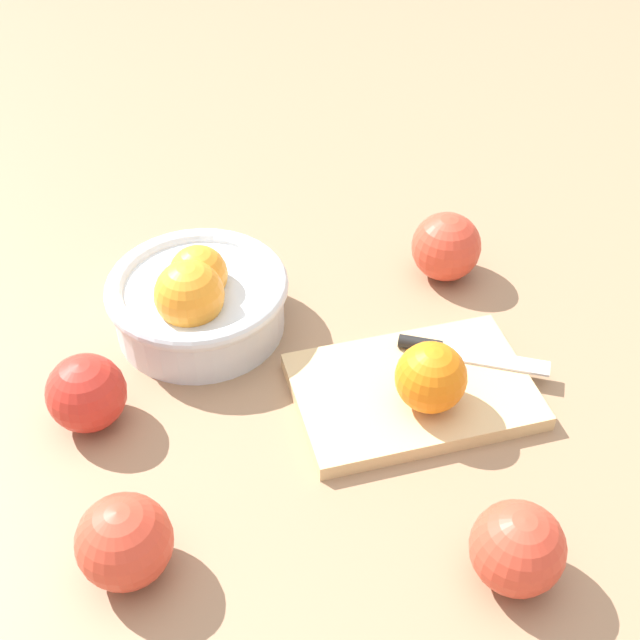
# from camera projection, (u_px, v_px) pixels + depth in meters

# --- Properties ---
(ground_plane) EXTENTS (2.40, 2.40, 0.00)m
(ground_plane) POSITION_uv_depth(u_px,v_px,m) (308.00, 398.00, 0.85)
(ground_plane) COLOR #997556
(bowl) EXTENTS (0.19, 0.19, 0.11)m
(bowl) POSITION_uv_depth(u_px,v_px,m) (198.00, 298.00, 0.90)
(bowl) COLOR silver
(bowl) RESTS_ON ground_plane
(cutting_board) EXTENTS (0.26, 0.20, 0.02)m
(cutting_board) POSITION_uv_depth(u_px,v_px,m) (413.00, 391.00, 0.85)
(cutting_board) COLOR #DBB77F
(cutting_board) RESTS_ON ground_plane
(orange_on_board) EXTENTS (0.07, 0.07, 0.07)m
(orange_on_board) POSITION_uv_depth(u_px,v_px,m) (431.00, 377.00, 0.80)
(orange_on_board) COLOR orange
(orange_on_board) RESTS_ON cutting_board
(knife) EXTENTS (0.15, 0.06, 0.01)m
(knife) POSITION_uv_depth(u_px,v_px,m) (452.00, 351.00, 0.87)
(knife) COLOR silver
(knife) RESTS_ON cutting_board
(apple_mid_left) EXTENTS (0.08, 0.08, 0.08)m
(apple_mid_left) POSITION_uv_depth(u_px,v_px,m) (86.00, 393.00, 0.80)
(apple_mid_left) COLOR red
(apple_mid_left) RESTS_ON ground_plane
(apple_back_right) EXTENTS (0.08, 0.08, 0.08)m
(apple_back_right) POSITION_uv_depth(u_px,v_px,m) (446.00, 247.00, 0.97)
(apple_back_right) COLOR #D6422D
(apple_back_right) RESTS_ON ground_plane
(apple_front_left) EXTENTS (0.08, 0.08, 0.08)m
(apple_front_left) POSITION_uv_depth(u_px,v_px,m) (125.00, 542.00, 0.68)
(apple_front_left) COLOR #D6422D
(apple_front_left) RESTS_ON ground_plane
(apple_front_right) EXTENTS (0.08, 0.08, 0.08)m
(apple_front_right) POSITION_uv_depth(u_px,v_px,m) (517.00, 548.00, 0.68)
(apple_front_right) COLOR #D6422D
(apple_front_right) RESTS_ON ground_plane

